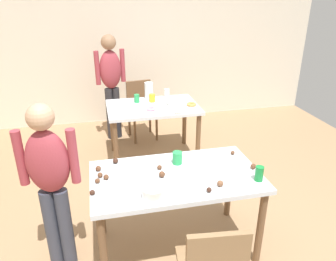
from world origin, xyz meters
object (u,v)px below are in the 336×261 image
mixing_bowl (153,193)px  pitcher_far (149,90)px  person_girl_near (50,177)px  dining_table_far (153,113)px  soda_can (259,174)px  dining_table_near (176,184)px  chair_far_table (141,106)px  person_adult_far (111,78)px

mixing_bowl → pitcher_far: size_ratio=0.75×
person_girl_near → pitcher_far: (1.10, 2.02, 0.02)m
person_girl_near → dining_table_far: bearing=57.3°
mixing_bowl → soda_can: bearing=3.1°
pitcher_far → dining_table_near: bearing=-93.5°
dining_table_far → person_girl_near: size_ratio=0.82×
chair_far_table → person_adult_far: person_adult_far is taller
person_girl_near → chair_far_table: bearing=67.0°
dining_table_near → pitcher_far: pitcher_far is taller
dining_table_far → mixing_bowl: (-0.36, -1.99, 0.15)m
dining_table_far → soda_can: (0.50, -1.95, 0.16)m
dining_table_far → chair_far_table: (-0.05, 0.75, -0.15)m
soda_can → person_adult_far: bearing=109.6°
dining_table_far → person_adult_far: (-0.47, 0.78, 0.30)m
person_girl_near → person_adult_far: bearing=76.0°
chair_far_table → soda_can: soda_can is taller
soda_can → person_girl_near: bearing=171.0°
dining_table_near → chair_far_table: chair_far_table is taller
chair_far_table → soda_can: bearing=-78.4°
person_adult_far → soda_can: person_adult_far is taller
dining_table_far → person_girl_near: 2.03m
dining_table_near → pitcher_far: size_ratio=6.14×
dining_table_far → person_adult_far: 0.96m
dining_table_near → mixing_bowl: mixing_bowl is taller
dining_table_near → person_girl_near: (-0.97, 0.03, 0.19)m
soda_can → dining_table_near: bearing=160.1°
dining_table_far → chair_far_table: chair_far_table is taller
person_girl_near → mixing_bowl: bearing=-22.2°
dining_table_near → person_adult_far: person_adult_far is taller
dining_table_far → mixing_bowl: mixing_bowl is taller
chair_far_table → person_girl_near: 2.68m
dining_table_near → mixing_bowl: bearing=-131.6°
dining_table_near → mixing_bowl: 0.39m
dining_table_far → mixing_bowl: size_ratio=6.96×
person_girl_near → pitcher_far: size_ratio=6.35×
person_girl_near → pitcher_far: 2.30m
person_adult_far → pitcher_far: bearing=-43.8°
dining_table_near → dining_table_far: 1.73m
pitcher_far → chair_far_table: bearing=98.1°
chair_far_table → person_adult_far: bearing=175.3°
dining_table_far → person_girl_near: person_girl_near is taller
person_girl_near → soda_can: (1.59, -0.25, -0.04)m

